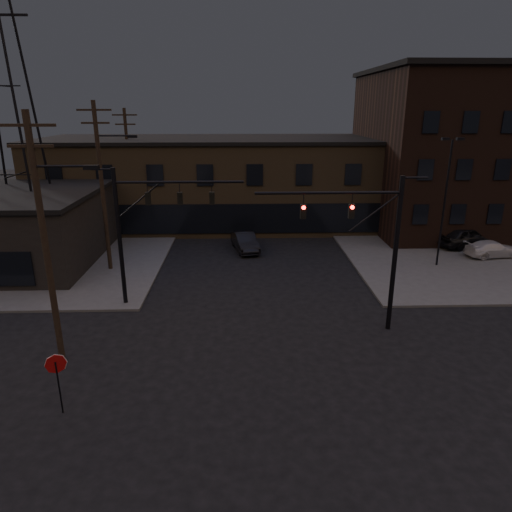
{
  "coord_description": "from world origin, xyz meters",
  "views": [
    {
      "loc": [
        -1.11,
        -16.86,
        11.08
      ],
      "look_at": [
        -0.38,
        6.27,
        3.5
      ],
      "focal_mm": 32.0,
      "sensor_mm": 36.0,
      "label": 1
    }
  ],
  "objects_px": {
    "stop_sign": "(57,370)",
    "traffic_signal_far": "(141,222)",
    "parked_car_lot_a": "(466,237)",
    "parked_car_lot_b": "(493,249)",
    "traffic_signal_near": "(374,238)",
    "car_crossing": "(245,242)"
  },
  "relations": [
    {
      "from": "traffic_signal_far",
      "to": "car_crossing",
      "type": "bearing_deg",
      "value": 60.88
    },
    {
      "from": "traffic_signal_near",
      "to": "parked_car_lot_b",
      "type": "distance_m",
      "value": 17.47
    },
    {
      "from": "stop_sign",
      "to": "traffic_signal_near",
      "type": "bearing_deg",
      "value": 25.9
    },
    {
      "from": "traffic_signal_far",
      "to": "parked_car_lot_b",
      "type": "height_order",
      "value": "traffic_signal_far"
    },
    {
      "from": "traffic_signal_far",
      "to": "car_crossing",
      "type": "height_order",
      "value": "traffic_signal_far"
    },
    {
      "from": "traffic_signal_near",
      "to": "car_crossing",
      "type": "bearing_deg",
      "value": 114.1
    },
    {
      "from": "stop_sign",
      "to": "parked_car_lot_a",
      "type": "height_order",
      "value": "stop_sign"
    },
    {
      "from": "traffic_signal_far",
      "to": "stop_sign",
      "type": "distance_m",
      "value": 10.55
    },
    {
      "from": "parked_car_lot_b",
      "to": "car_crossing",
      "type": "xyz_separation_m",
      "value": [
        -18.9,
        2.66,
        -0.03
      ]
    },
    {
      "from": "stop_sign",
      "to": "parked_car_lot_b",
      "type": "xyz_separation_m",
      "value": [
        26.01,
        17.78,
        -1.08
      ]
    },
    {
      "from": "stop_sign",
      "to": "traffic_signal_far",
      "type": "bearing_deg",
      "value": 82.68
    },
    {
      "from": "parked_car_lot_b",
      "to": "car_crossing",
      "type": "distance_m",
      "value": 19.09
    },
    {
      "from": "traffic_signal_near",
      "to": "car_crossing",
      "type": "relative_size",
      "value": 1.79
    },
    {
      "from": "parked_car_lot_a",
      "to": "traffic_signal_near",
      "type": "bearing_deg",
      "value": 120.07
    },
    {
      "from": "stop_sign",
      "to": "car_crossing",
      "type": "xyz_separation_m",
      "value": [
        7.11,
        20.45,
        -1.11
      ]
    },
    {
      "from": "parked_car_lot_a",
      "to": "parked_car_lot_b",
      "type": "xyz_separation_m",
      "value": [
        0.86,
        -2.64,
        -0.24
      ]
    },
    {
      "from": "parked_car_lot_b",
      "to": "traffic_signal_near",
      "type": "bearing_deg",
      "value": 122.57
    },
    {
      "from": "traffic_signal_far",
      "to": "parked_car_lot_b",
      "type": "distance_m",
      "value": 26.28
    },
    {
      "from": "parked_car_lot_a",
      "to": "parked_car_lot_b",
      "type": "relative_size",
      "value": 1.18
    },
    {
      "from": "traffic_signal_far",
      "to": "parked_car_lot_a",
      "type": "bearing_deg",
      "value": 23.62
    },
    {
      "from": "parked_car_lot_a",
      "to": "traffic_signal_far",
      "type": "bearing_deg",
      "value": 93.93
    },
    {
      "from": "traffic_signal_near",
      "to": "stop_sign",
      "type": "height_order",
      "value": "traffic_signal_near"
    }
  ]
}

